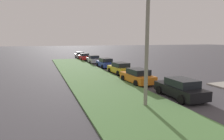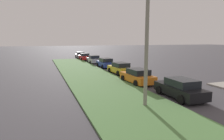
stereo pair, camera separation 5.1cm
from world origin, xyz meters
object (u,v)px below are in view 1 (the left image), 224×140
Objects in this scene: parked_car_silver at (93,59)px; parked_car_white at (80,55)px; streetlight at (153,38)px; parked_car_blue at (105,63)px; parked_car_yellow at (120,68)px; parked_car_black at (180,88)px; parked_car_red at (84,57)px; parked_car_orange at (137,76)px.

parked_car_white is (11.59, 0.30, 0.00)m from parked_car_silver.
streetlight reaches higher than parked_car_white.
parked_car_yellow is at bearing 178.80° from parked_car_blue.
parked_car_red is at bearing 2.70° from parked_car_black.
parked_car_orange is 18.37m from parked_car_silver.
parked_car_yellow and parked_car_blue have the same top height.
streetlight reaches higher than parked_car_orange.
parked_car_blue is at bearing -177.17° from parked_car_white.
parked_car_white is at bearing -3.82° from streetlight.
parked_car_white is (5.20, -0.06, 0.00)m from parked_car_red.
parked_car_blue is at bearing -9.24° from streetlight.
streetlight reaches higher than parked_car_red.
parked_car_blue is at bearing -5.66° from parked_car_orange.
streetlight is at bearing 177.20° from parked_car_white.
parked_car_blue is 1.00× the size of parked_car_red.
parked_car_red is 0.99× the size of parked_car_white.
parked_car_silver is (23.92, 0.33, 0.00)m from parked_car_black.
parked_car_white is (35.51, 0.64, 0.00)m from parked_car_black.
parked_car_white is 36.70m from streetlight.
parked_car_red is at bearing -4.34° from streetlight.
parked_car_black and parked_car_orange have the same top height.
parked_car_black is 1.00× the size of parked_car_white.
parked_car_yellow is 1.01× the size of parked_car_silver.
parked_car_red is (30.31, 0.70, 0.00)m from parked_car_black.
streetlight is (-24.85, 2.74, 3.67)m from parked_car_silver.
parked_car_yellow and parked_car_white have the same top height.
parked_car_black is at bearing -178.45° from parked_car_red.
parked_car_orange is 1.02× the size of parked_car_red.
parked_car_white is (24.29, 0.46, 0.00)m from parked_car_yellow.
parked_car_silver is 25.27m from streetlight.
streetlight is (-6.48, 2.41, 3.67)m from parked_car_orange.
parked_car_yellow is (11.22, 0.17, 0.00)m from parked_car_black.
parked_car_orange is at bearing 8.16° from parked_car_black.
parked_car_black is 23.93m from parked_car_silver.
parked_car_orange is at bearing 176.91° from parked_car_blue.
parked_car_red is (12.78, 0.63, 0.00)m from parked_car_blue.
parked_car_red is at bearing -179.68° from parked_car_white.
parked_car_yellow is 1.02× the size of parked_car_red.
parked_car_red is (6.39, 0.37, 0.00)m from parked_car_silver.
parked_car_black is 0.58× the size of streetlight.
parked_car_orange is 29.96m from parked_car_white.
parked_car_blue is at bearing -176.94° from parked_car_red.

